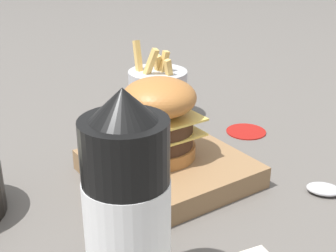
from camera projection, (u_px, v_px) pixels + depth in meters
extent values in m
plane|color=#5B5651|center=(182.00, 195.00, 0.63)|extent=(6.00, 6.00, 0.00)
cube|color=olive|center=(168.00, 168.00, 0.66)|extent=(0.20, 0.20, 0.03)
cylinder|color=#AD6B33|center=(160.00, 150.00, 0.66)|extent=(0.10, 0.10, 0.02)
cylinder|color=#422819|center=(159.00, 138.00, 0.66)|extent=(0.09, 0.09, 0.02)
cube|color=#EAC656|center=(159.00, 131.00, 0.65)|extent=(0.10, 0.10, 0.00)
cylinder|color=#422819|center=(159.00, 123.00, 0.65)|extent=(0.09, 0.09, 0.02)
cube|color=#EAC656|center=(159.00, 116.00, 0.64)|extent=(0.10, 0.10, 0.00)
ellipsoid|color=#AD6B33|center=(159.00, 97.00, 0.63)|extent=(0.10, 0.10, 0.05)
cylinder|color=black|center=(127.00, 215.00, 0.42)|extent=(0.08, 0.08, 0.19)
cylinder|color=silver|center=(127.00, 218.00, 0.42)|extent=(0.08, 0.08, 0.08)
cone|color=black|center=(123.00, 104.00, 0.38)|extent=(0.06, 0.06, 0.03)
cylinder|color=#B7B7BC|center=(158.00, 94.00, 0.87)|extent=(0.11, 0.11, 0.09)
cube|color=#E5B760|center=(163.00, 71.00, 0.85)|extent=(0.02, 0.02, 0.07)
cube|color=#E5B760|center=(148.00, 70.00, 0.83)|extent=(0.04, 0.03, 0.08)
cube|color=#E5B760|center=(139.00, 65.00, 0.85)|extent=(0.03, 0.01, 0.09)
cube|color=#E5B760|center=(158.00, 70.00, 0.86)|extent=(0.03, 0.03, 0.07)
cube|color=#E5B760|center=(159.00, 72.00, 0.85)|extent=(0.02, 0.02, 0.07)
cube|color=#E5B760|center=(170.00, 77.00, 0.83)|extent=(0.01, 0.02, 0.07)
ellipsoid|color=silver|center=(324.00, 189.00, 0.63)|extent=(0.06, 0.05, 0.01)
cylinder|color=#9E140F|center=(246.00, 131.00, 0.82)|extent=(0.07, 0.07, 0.00)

